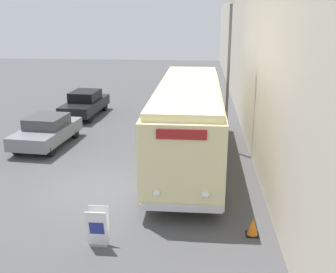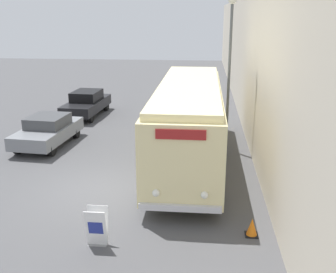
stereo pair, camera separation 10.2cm
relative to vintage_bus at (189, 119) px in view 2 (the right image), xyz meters
The scene contains 8 objects.
ground_plane 4.82m from the vintage_bus, 134.31° to the right, with size 80.00×80.00×0.00m, color #4C4C4F.
building_wall_right 7.55m from the vintage_bus, 67.34° to the left, with size 0.30×60.00×6.85m.
vintage_bus is the anchor object (origin of this frame).
sign_board 6.96m from the vintage_bus, 108.09° to the right, with size 0.56×0.40×1.06m.
streetlamp 3.32m from the vintage_bus, 43.63° to the left, with size 0.36×0.36×6.62m.
parked_car_near 6.84m from the vintage_bus, 167.79° to the left, with size 2.21×4.17×1.39m.
parked_car_mid 9.58m from the vintage_bus, 132.45° to the left, with size 2.00×4.42×1.49m.
traffic_cone 6.20m from the vintage_bus, 70.26° to the right, with size 0.36×0.36×0.51m.
Camera 2 is at (3.74, -12.24, 5.91)m, focal length 42.00 mm.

